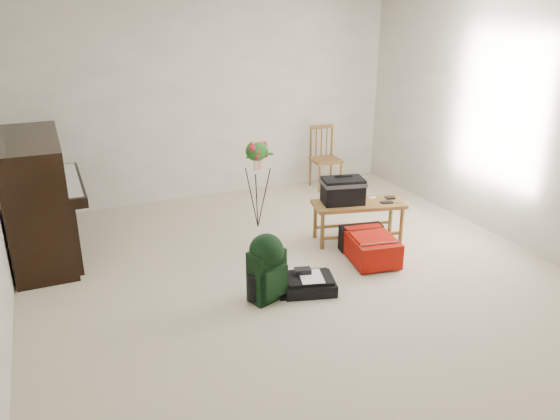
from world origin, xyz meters
name	(u,v)px	position (x,y,z in m)	size (l,w,h in m)	color
floor	(303,281)	(0.00, 0.00, 0.00)	(5.00, 5.50, 0.01)	#BEB199
wall_back	(212,103)	(0.00, 2.75, 1.25)	(5.00, 0.04, 2.50)	white
wall_right	(522,128)	(2.50, 0.00, 1.25)	(0.04, 5.50, 2.50)	white
piano	(39,201)	(-2.19, 1.60, 0.60)	(0.71, 1.50, 1.25)	black
bench	(349,196)	(0.85, 0.65, 0.53)	(1.05, 0.61, 0.76)	olive
dining_chair	(325,158)	(1.51, 2.43, 0.42)	(0.40, 0.40, 0.87)	olive
red_suitcase	(367,245)	(0.83, 0.20, 0.15)	(0.54, 0.72, 0.28)	red
black_duffel	(309,283)	(-0.03, -0.17, 0.07)	(0.55, 0.48, 0.19)	black
green_backpack	(267,264)	(-0.43, -0.16, 0.34)	(0.36, 0.33, 0.62)	black
flower_stand	(257,185)	(0.10, 1.43, 0.52)	(0.35, 0.35, 1.06)	black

